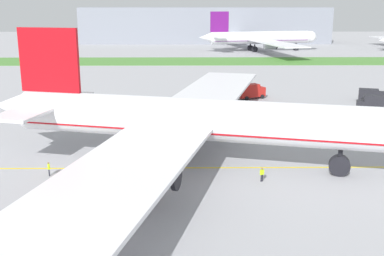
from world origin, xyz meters
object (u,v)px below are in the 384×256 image
at_px(airliner_foreground, 188,120).
at_px(ground_crew_marshaller_front, 49,167).
at_px(ground_crew_wingwalker_starboard, 262,173).
at_px(parked_airliner_far_left, 259,38).
at_px(service_truck_catering_van, 371,103).
at_px(service_truck_fuel_bowser, 251,91).
at_px(service_truck_baggage_loader, 371,95).
at_px(ground_crew_wingwalker_port, 55,219).

bearing_deg(airliner_foreground, ground_crew_marshaller_front, -165.14).
bearing_deg(ground_crew_wingwalker_starboard, parked_airliner_far_left, 81.81).
bearing_deg(service_truck_catering_van, airliner_foreground, -139.47).
bearing_deg(ground_crew_marshaller_front, parked_airliner_far_left, 72.75).
xyz_separation_m(ground_crew_marshaller_front, service_truck_fuel_bowser, (30.29, 47.24, 0.64)).
bearing_deg(service_truck_catering_van, service_truck_baggage_loader, 68.78).
height_order(ground_crew_wingwalker_port, ground_crew_marshaller_front, ground_crew_marshaller_front).
bearing_deg(ground_crew_wingwalker_starboard, ground_crew_marshaller_front, 175.03).
bearing_deg(ground_crew_wingwalker_port, airliner_foreground, 56.38).
relative_size(service_truck_fuel_bowser, parked_airliner_far_left, 0.08).
height_order(airliner_foreground, parked_airliner_far_left, airliner_foreground).
bearing_deg(parked_airliner_far_left, ground_crew_marshaller_front, -107.25).
bearing_deg(ground_crew_wingwalker_port, parked_airliner_far_left, 75.54).
relative_size(ground_crew_wingwalker_port, service_truck_baggage_loader, 0.29).
xyz_separation_m(service_truck_fuel_bowser, service_truck_catering_van, (21.02, -13.14, -0.02)).
xyz_separation_m(airliner_foreground, service_truck_baggage_loader, (38.73, 39.99, -4.34)).
bearing_deg(parked_airliner_far_left, service_truck_catering_van, -88.06).
relative_size(ground_crew_wingwalker_starboard, service_truck_catering_van, 0.33).
bearing_deg(service_truck_fuel_bowser, airliner_foreground, -107.76).
bearing_deg(ground_crew_wingwalker_starboard, service_truck_baggage_loader, 57.01).
bearing_deg(airliner_foreground, service_truck_catering_van, 40.53).
bearing_deg(service_truck_fuel_bowser, ground_crew_marshaller_front, -122.67).
xyz_separation_m(airliner_foreground, ground_crew_marshaller_front, (-16.57, -4.40, -4.70)).
height_order(service_truck_baggage_loader, service_truck_catering_van, service_truck_catering_van).
height_order(ground_crew_wingwalker_port, parked_airliner_far_left, parked_airliner_far_left).
bearing_deg(ground_crew_marshaller_front, service_truck_baggage_loader, 38.75).
xyz_separation_m(ground_crew_wingwalker_port, parked_airliner_far_left, (42.88, 166.21, 4.69)).
height_order(airliner_foreground, service_truck_fuel_bowser, airliner_foreground).
height_order(ground_crew_wingwalker_port, service_truck_catering_van, service_truck_catering_van).
distance_m(ground_crew_marshaller_front, service_truck_catering_van, 61.62).
distance_m(ground_crew_wingwalker_port, service_truck_baggage_loader, 77.34).
distance_m(airliner_foreground, service_truck_baggage_loader, 55.84).
bearing_deg(service_truck_baggage_loader, service_truck_catering_van, -111.22).
bearing_deg(ground_crew_marshaller_front, service_truck_fuel_bowser, 57.33).
distance_m(airliner_foreground, parked_airliner_far_left, 151.10).
bearing_deg(service_truck_catering_van, parked_airliner_far_left, 91.94).
height_order(ground_crew_wingwalker_starboard, service_truck_fuel_bowser, service_truck_fuel_bowser).
bearing_deg(service_truck_baggage_loader, service_truck_fuel_bowser, 173.48).
relative_size(ground_crew_marshaller_front, service_truck_baggage_loader, 0.31).
bearing_deg(service_truck_fuel_bowser, parked_airliner_far_left, 80.81).
bearing_deg(parked_airliner_far_left, service_truck_baggage_loader, -85.76).
xyz_separation_m(service_truck_fuel_bowser, parked_airliner_far_left, (17.01, 105.10, 3.99)).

